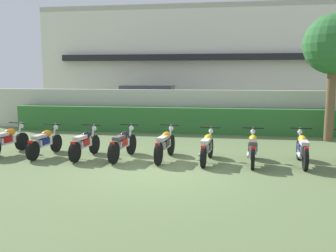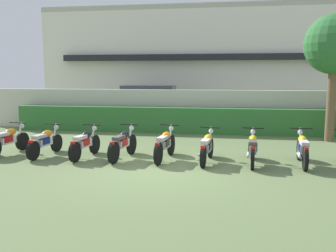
# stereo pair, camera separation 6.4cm
# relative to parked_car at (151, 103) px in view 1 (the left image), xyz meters

# --- Properties ---
(ground) EXTENTS (60.00, 60.00, 0.00)m
(ground) POSITION_rel_parked_car_xyz_m (2.21, -9.87, -0.94)
(ground) COLOR #607547
(building) EXTENTS (19.57, 6.50, 6.60)m
(building) POSITION_rel_parked_car_xyz_m (2.21, 5.96, 2.36)
(building) COLOR silver
(building) RESTS_ON ground
(compound_wall) EXTENTS (18.59, 0.30, 1.79)m
(compound_wall) POSITION_rel_parked_car_xyz_m (2.21, -2.97, -0.04)
(compound_wall) COLOR beige
(compound_wall) RESTS_ON ground
(hedge_row) EXTENTS (14.88, 0.70, 1.08)m
(hedge_row) POSITION_rel_parked_car_xyz_m (2.21, -3.67, -0.40)
(hedge_row) COLOR #337033
(hedge_row) RESTS_ON ground
(parked_car) EXTENTS (4.54, 2.16, 1.89)m
(parked_car) POSITION_rel_parked_car_xyz_m (0.00, 0.00, 0.00)
(parked_car) COLOR black
(parked_car) RESTS_ON ground
(tree_near_inspector) EXTENTS (2.16, 2.16, 4.63)m
(tree_near_inspector) POSITION_rel_parked_car_xyz_m (7.71, -4.81, 2.55)
(tree_near_inspector) COLOR brown
(tree_near_inspector) RESTS_ON ground
(motorcycle_in_row_0) EXTENTS (0.61, 1.83, 0.95)m
(motorcycle_in_row_0) POSITION_rel_parked_car_xyz_m (-2.79, -8.68, -0.49)
(motorcycle_in_row_0) COLOR black
(motorcycle_in_row_0) RESTS_ON ground
(motorcycle_in_row_1) EXTENTS (0.60, 1.80, 0.94)m
(motorcycle_in_row_1) POSITION_rel_parked_car_xyz_m (-1.53, -8.74, -0.50)
(motorcycle_in_row_1) COLOR black
(motorcycle_in_row_1) RESTS_ON ground
(motorcycle_in_row_2) EXTENTS (0.60, 1.79, 0.95)m
(motorcycle_in_row_2) POSITION_rel_parked_car_xyz_m (-0.24, -8.79, -0.49)
(motorcycle_in_row_2) COLOR black
(motorcycle_in_row_2) RESTS_ON ground
(motorcycle_in_row_3) EXTENTS (0.60, 1.91, 0.97)m
(motorcycle_in_row_3) POSITION_rel_parked_car_xyz_m (0.91, -8.74, -0.48)
(motorcycle_in_row_3) COLOR black
(motorcycle_in_row_3) RESTS_ON ground
(motorcycle_in_row_4) EXTENTS (0.60, 1.97, 0.97)m
(motorcycle_in_row_4) POSITION_rel_parked_car_xyz_m (2.15, -8.67, -0.48)
(motorcycle_in_row_4) COLOR black
(motorcycle_in_row_4) RESTS_ON ground
(motorcycle_in_row_5) EXTENTS (0.60, 1.83, 0.94)m
(motorcycle_in_row_5) POSITION_rel_parked_car_xyz_m (3.38, -8.79, -0.50)
(motorcycle_in_row_5) COLOR black
(motorcycle_in_row_5) RESTS_ON ground
(motorcycle_in_row_6) EXTENTS (0.60, 1.84, 0.96)m
(motorcycle_in_row_6) POSITION_rel_parked_car_xyz_m (4.63, -8.81, -0.49)
(motorcycle_in_row_6) COLOR black
(motorcycle_in_row_6) RESTS_ON ground
(motorcycle_in_row_7) EXTENTS (0.60, 1.86, 0.97)m
(motorcycle_in_row_7) POSITION_rel_parked_car_xyz_m (5.96, -8.72, -0.49)
(motorcycle_in_row_7) COLOR black
(motorcycle_in_row_7) RESTS_ON ground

